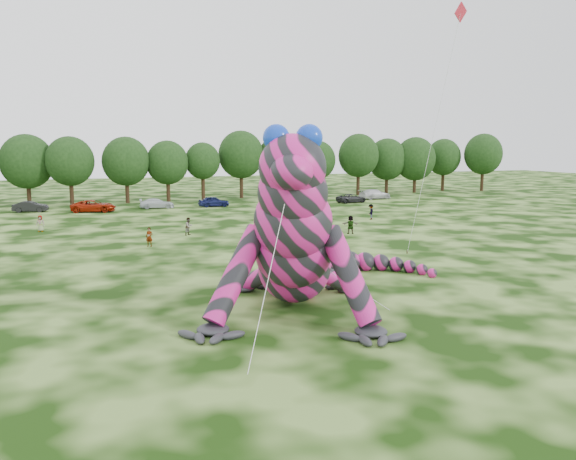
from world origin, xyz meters
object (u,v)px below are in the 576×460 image
Objects in this scene: tree_7 at (126,170)px; car_7 at (375,194)px; tree_10 at (241,164)px; spectator_4 at (40,223)px; tree_13 at (358,164)px; tree_11 at (280,165)px; car_1 at (30,207)px; tree_17 at (483,162)px; car_5 at (291,200)px; spectator_2 at (371,212)px; tree_12 at (317,168)px; tree_5 at (27,170)px; spectator_5 at (351,225)px; flying_kite at (456,32)px; tree_14 at (387,166)px; tree_15 at (415,165)px; tree_9 at (203,171)px; car_3 at (157,203)px; tree_6 at (70,171)px; tree_16 at (443,165)px; spectator_0 at (149,237)px; spectator_1 at (189,226)px; inflatable_gecko at (295,215)px; tree_8 at (168,171)px; car_4 at (214,202)px; car_2 at (94,206)px; car_6 at (352,198)px.

tree_7 is 1.83× the size of car_7.
tree_10 reaches higher than spectator_4.
tree_13 is 1.95× the size of car_7.
car_1 is (-36.11, -8.60, -4.36)m from tree_11.
tree_17 reaches higher than car_5.
tree_7 reaches higher than spectator_2.
tree_12 is at bearing -3.80° from tree_10.
tree_5 is 5.65× the size of spectator_5.
tree_14 is at bearing 64.60° from flying_kite.
tree_13 is at bearing 178.93° from tree_17.
tree_10 is 31.09m from tree_15.
tree_5 reaches higher than tree_9.
tree_7 reaches higher than car_3.
tree_16 is at bearing 2.44° from tree_6.
spectator_0 is 0.93× the size of spectator_5.
flying_kite is 1.81× the size of tree_11.
tree_12 reaches higher than spectator_1.
tree_15 reaches higher than car_7.
tree_15 is (37.41, 0.43, 0.48)m from tree_9.
tree_12 is at bearing -88.60° from spectator_5.
inflatable_gecko is at bearing -123.99° from tree_14.
spectator_2 is (-5.78, -28.95, -3.62)m from tree_12.
tree_9 is 2.11× the size of car_1.
spectator_5 is (30.66, -38.06, -4.03)m from tree_5.
tree_8 is at bearing 69.64° from spectator_4.
car_1 is (-16.91, 48.53, -3.97)m from inflatable_gecko.
car_3 is at bearing 114.21° from inflatable_gecko.
tree_16 is 2.26× the size of car_4.
tree_7 is at bearing -178.86° from tree_15.
tree_7 is at bearing -177.35° from tree_16.
tree_14 reaches higher than car_1.
tree_5 is 75.09m from tree_17.
tree_5 is 2.38× the size of car_1.
car_3 is 2.76× the size of spectator_0.
tree_13 is 2.68× the size of car_5.
car_1 is 2.56× the size of spectator_0.
car_2 reaches higher than car_6.
car_7 is at bearing -74.53° from car_2.
spectator_4 is (-53.55, -26.78, -3.91)m from tree_14.
tree_8 is 1.00× the size of tree_12.
spectator_2 is at bearing -109.73° from car_1.
tree_7 reaches higher than car_2.
car_6 is (38.04, -10.53, -4.12)m from tree_6.
spectator_2 is 1.04× the size of spectator_1.
spectator_0 is (6.47, -36.65, -3.94)m from tree_6.
car_5 is (34.73, -11.09, -4.28)m from tree_5.
car_7 is (25.22, -7.58, -3.59)m from tree_9.
car_6 is 2.80× the size of spectator_0.
tree_16 is 53.71m from car_3.
tree_13 reaches higher than tree_8.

